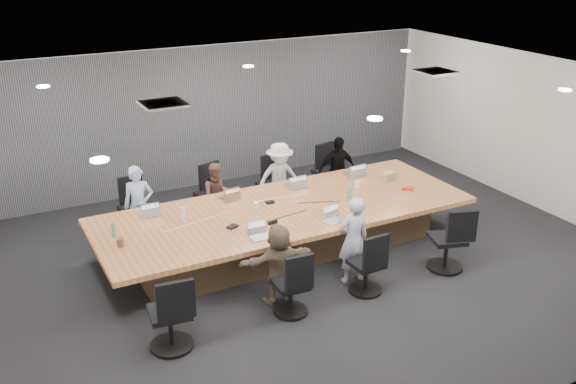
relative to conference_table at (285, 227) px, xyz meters
name	(u,v)px	position (x,y,z in m)	size (l,w,h in m)	color
floor	(300,262)	(0.00, -0.50, -0.40)	(10.00, 8.00, 0.00)	black
ceiling	(301,86)	(0.00, -0.50, 2.40)	(10.00, 8.00, 0.00)	white
wall_back	(204,116)	(0.00, 3.50, 1.00)	(10.00, 2.80, 0.00)	beige
wall_front	(498,308)	(0.00, -4.50, 1.00)	(10.00, 2.80, 0.00)	beige
wall_right	(541,134)	(5.00, -0.50, 1.00)	(8.00, 2.80, 0.00)	beige
curtain	(206,117)	(0.00, 3.42, 1.00)	(9.80, 0.04, 2.80)	#55565C
conference_table	(285,227)	(0.00, 0.00, 0.00)	(6.00, 2.20, 0.74)	brown
chair_0	(135,213)	(-1.99, 1.70, -0.01)	(0.53, 0.53, 0.78)	black
chair_1	(211,199)	(-0.61, 1.70, -0.01)	(0.53, 0.53, 0.79)	black
chair_2	(271,188)	(0.59, 1.70, -0.03)	(0.51, 0.51, 0.75)	black
chair_3	(327,176)	(1.81, 1.70, 0.01)	(0.55, 0.55, 0.82)	black
chair_4	(170,318)	(-2.47, -1.70, 0.02)	(0.57, 0.57, 0.85)	black
chair_5	(291,289)	(-0.80, -1.70, -0.03)	(0.50, 0.50, 0.74)	black
chair_6	(366,268)	(0.41, -1.70, -0.03)	(0.51, 0.51, 0.75)	black
chair_7	(447,244)	(1.88, -1.70, 0.02)	(0.57, 0.57, 0.85)	black
person_0	(139,206)	(-1.99, 1.35, 0.27)	(0.49, 0.32, 1.33)	#96A9D6
laptop_0	(148,213)	(-1.99, 0.80, 0.35)	(0.29, 0.20, 0.02)	#B2B2B7
person_1	(218,195)	(-0.61, 1.35, 0.18)	(0.57, 0.44, 1.16)	brown
laptop_1	(230,197)	(-0.61, 0.80, 0.35)	(0.28, 0.20, 0.02)	#8C6647
person_2	(280,179)	(0.59, 1.35, 0.27)	(0.87, 0.50, 1.35)	#B4B4B4
laptop_2	(294,185)	(0.59, 0.80, 0.35)	(0.34, 0.23, 0.02)	#B2B2B7
person_3	(337,170)	(1.81, 1.35, 0.24)	(0.76, 0.31, 1.29)	black
laptop_3	(353,174)	(1.81, 0.80, 0.35)	(0.35, 0.24, 0.02)	#B2B2B7
person_5	(279,264)	(-0.80, -1.35, 0.19)	(1.09, 0.35, 1.17)	brown
laptop_5	(261,237)	(-0.80, -0.80, 0.35)	(0.30, 0.21, 0.02)	#B2B2B7
person_6	(353,240)	(0.41, -1.35, 0.27)	(0.49, 0.32, 1.34)	#9EA1B8
laptop_6	(334,221)	(0.41, -0.80, 0.35)	(0.31, 0.22, 0.02)	#B2B2B7
bottle_green_left	(114,230)	(-2.65, 0.23, 0.45)	(0.06, 0.06, 0.22)	#53A172
bottle_green_right	(350,193)	(1.07, -0.22, 0.47)	(0.07, 0.07, 0.26)	#53A172
bottle_clear	(183,215)	(-1.60, 0.24, 0.46)	(0.07, 0.07, 0.24)	silver
cup_white_far	(256,205)	(-0.41, 0.20, 0.39)	(0.09, 0.09, 0.11)	white
cup_white_near	(358,185)	(1.50, 0.20, 0.39)	(0.09, 0.09, 0.11)	white
mug_brown	(120,243)	(-2.65, -0.13, 0.40)	(0.10, 0.10, 0.12)	brown
mic_left	(232,227)	(-1.03, -0.29, 0.35)	(0.16, 0.11, 0.03)	black
mic_right	(270,202)	(-0.12, 0.30, 0.35)	(0.14, 0.10, 0.03)	black
stapler	(273,222)	(-0.44, -0.45, 0.37)	(0.15, 0.04, 0.06)	black
canvas_bag	(388,176)	(2.20, 0.27, 0.41)	(0.25, 0.16, 0.14)	#998E67
snack_packet	(408,188)	(2.21, -0.27, 0.36)	(0.20, 0.13, 0.04)	red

